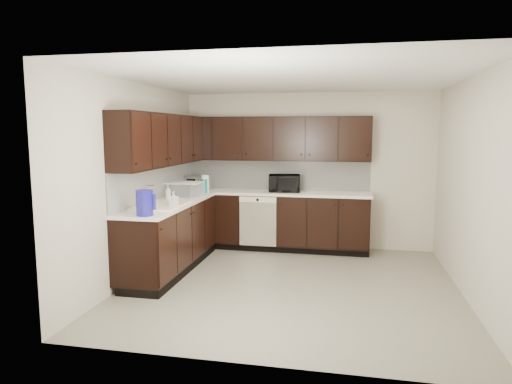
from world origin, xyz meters
TOP-DOWN VIEW (x-y plane):
  - floor at (0.00, 0.00)m, footprint 4.00×4.00m
  - ceiling at (0.00, 0.00)m, footprint 4.00×4.00m
  - wall_back at (0.00, 2.00)m, footprint 4.00×0.02m
  - wall_left at (-2.00, 0.00)m, footprint 0.02×4.00m
  - wall_right at (2.00, 0.00)m, footprint 0.02×4.00m
  - wall_front at (0.00, -2.00)m, footprint 4.00×0.02m
  - lower_cabinets at (-1.01, 1.11)m, footprint 3.00×2.80m
  - countertop at (-1.01, 1.11)m, footprint 3.03×2.83m
  - backsplash at (-1.22, 1.32)m, footprint 3.00×2.80m
  - upper_cabinets at (-1.10, 1.20)m, footprint 3.00×2.80m
  - dishwasher at (-0.70, 1.41)m, footprint 0.58×0.04m
  - sink at (-1.68, -0.01)m, footprint 0.54×0.82m
  - microwave at (-0.32, 1.67)m, footprint 0.52×0.39m
  - soap_bottle_a at (-1.48, -0.08)m, footprint 0.10×0.10m
  - soap_bottle_b at (-1.78, 0.46)m, footprint 0.09×0.09m
  - toaster_oven at (-1.75, 1.66)m, footprint 0.44×0.38m
  - storage_bin at (-1.72, 0.92)m, footprint 0.58×0.50m
  - blue_pitcher at (-1.58, -0.70)m, footprint 0.23×0.23m
  - teal_tumbler at (-1.52, 1.27)m, footprint 0.10×0.10m
  - paper_towel_roll at (-1.53, 1.35)m, footprint 0.15×0.15m

SIDE VIEW (x-z plane):
  - floor at x=0.00m, z-range 0.00..0.00m
  - lower_cabinets at x=-1.01m, z-range -0.04..0.86m
  - dishwasher at x=-0.70m, z-range 0.16..0.94m
  - sink at x=-1.68m, z-range 0.67..1.09m
  - countertop at x=-1.01m, z-range 0.90..0.94m
  - storage_bin at x=-1.72m, z-range 0.94..1.13m
  - soap_bottle_a at x=-1.48m, z-range 0.94..1.14m
  - soap_bottle_b at x=-1.78m, z-range 0.94..1.15m
  - teal_tumbler at x=-1.52m, z-range 0.94..1.15m
  - toaster_oven at x=-1.75m, z-range 0.94..1.17m
  - microwave at x=-0.32m, z-range 0.94..1.21m
  - paper_towel_roll at x=-1.53m, z-range 0.94..1.21m
  - blue_pitcher at x=-1.58m, z-range 0.94..1.23m
  - backsplash at x=-1.22m, z-range 0.94..1.42m
  - wall_back at x=0.00m, z-range 0.00..2.50m
  - wall_left at x=-2.00m, z-range 0.00..2.50m
  - wall_right at x=2.00m, z-range 0.00..2.50m
  - wall_front at x=0.00m, z-range 0.00..2.50m
  - upper_cabinets at x=-1.10m, z-range 1.42..2.12m
  - ceiling at x=0.00m, z-range 2.50..2.50m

